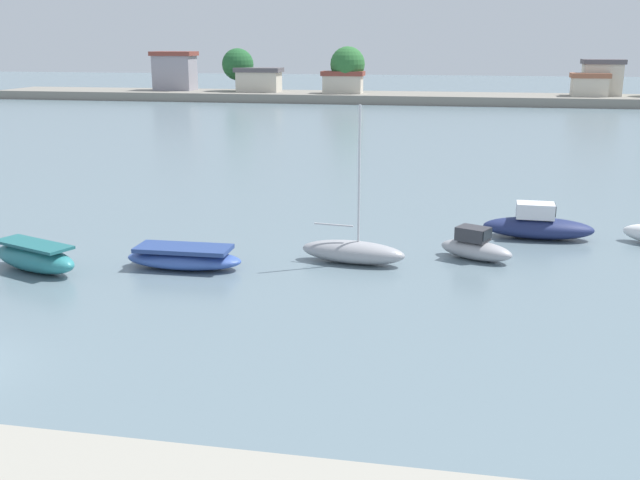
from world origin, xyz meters
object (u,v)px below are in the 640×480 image
object	(u,v)px
moored_boat_3	(184,258)
moored_boat_4	(353,251)
moored_boat_2	(35,257)
moored_boat_5	(476,247)
moored_boat_6	(538,226)

from	to	relation	value
moored_boat_3	moored_boat_4	size ratio (longest dim) A/B	0.74
moored_boat_2	moored_boat_5	xyz separation A→B (m)	(18.15, 5.30, -0.03)
moored_boat_5	moored_boat_6	world-z (taller)	moored_boat_6
moored_boat_2	moored_boat_4	xyz separation A→B (m)	(12.92, 3.67, -0.06)
moored_boat_4	moored_boat_2	bearing A→B (deg)	-156.65
moored_boat_6	moored_boat_2	bearing A→B (deg)	-153.84
moored_boat_2	moored_boat_5	bearing A→B (deg)	37.72
moored_boat_4	moored_boat_3	bearing A→B (deg)	-155.59
moored_boat_2	moored_boat_4	size ratio (longest dim) A/B	0.71
moored_boat_4	moored_boat_5	xyz separation A→B (m)	(5.23, 1.62, 0.02)
moored_boat_4	moored_boat_6	size ratio (longest dim) A/B	1.28
moored_boat_2	moored_boat_3	size ratio (longest dim) A/B	0.97
moored_boat_2	moored_boat_3	xyz separation A→B (m)	(5.99, 1.56, -0.14)
moored_boat_2	moored_boat_6	size ratio (longest dim) A/B	0.92
moored_boat_3	moored_boat_5	world-z (taller)	moored_boat_5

